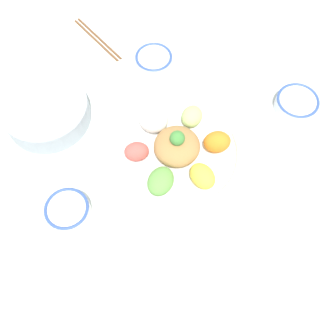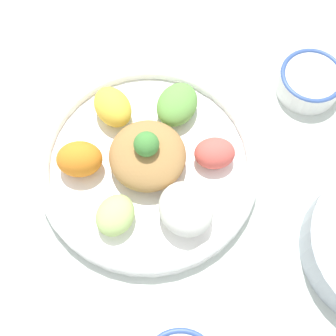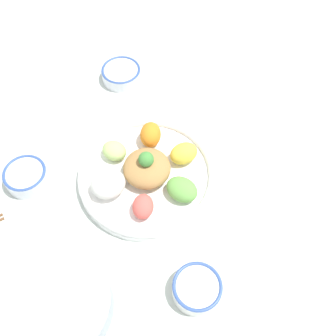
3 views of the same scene
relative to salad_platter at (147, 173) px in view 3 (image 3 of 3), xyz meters
The scene contains 7 objects.
ground_plane 0.03m from the salad_platter, 75.66° to the left, with size 2.40×2.40×0.00m, color silver.
salad_platter is the anchor object (origin of this frame).
sauce_bowl_red 0.35m from the salad_platter, behind, with size 0.11×0.11×0.04m.
rice_bowl_blue 0.29m from the salad_platter, 107.27° to the right, with size 0.10×0.10×0.04m.
sauce_bowl_dark 0.30m from the salad_platter, ahead, with size 0.10×0.10×0.04m.
side_serving_bowl 0.35m from the salad_platter, 47.54° to the right, with size 0.22×0.22×0.06m.
serving_spoon_main 0.42m from the salad_platter, 132.63° to the left, with size 0.10×0.11×0.01m.
Camera 3 is at (0.48, -0.13, 0.84)m, focal length 42.00 mm.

